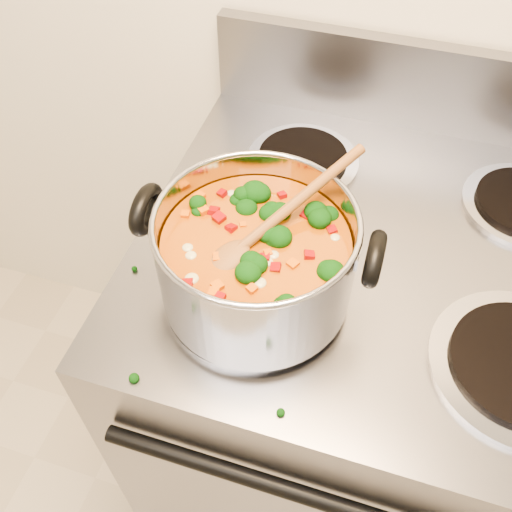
{
  "coord_description": "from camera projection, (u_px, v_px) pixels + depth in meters",
  "views": [
    {
      "loc": [
        0.01,
        0.57,
        1.57
      ],
      "look_at": [
        -0.13,
        1.01,
        1.01
      ],
      "focal_mm": 40.0,
      "sensor_mm": 36.0,
      "label": 1
    }
  ],
  "objects": [
    {
      "name": "electric_range",
      "position": [
        355.0,
        387.0,
        1.21
      ],
      "size": [
        0.77,
        0.7,
        1.08
      ],
      "color": "gray",
      "rests_on": "ground"
    },
    {
      "name": "stockpot",
      "position": [
        256.0,
        259.0,
        0.74
      ],
      "size": [
        0.31,
        0.26,
        0.16
      ],
      "rotation": [
        0.0,
        0.0,
        0.02
      ],
      "color": "#AEADB6",
      "rests_on": "electric_range"
    },
    {
      "name": "wooden_spoon",
      "position": [
        264.0,
        229.0,
        0.71
      ],
      "size": [
        0.17,
        0.23,
        0.08
      ],
      "rotation": [
        0.0,
        0.0,
        0.99
      ],
      "color": "brown",
      "rests_on": "stockpot"
    },
    {
      "name": "cooktop_crumbs",
      "position": [
        333.0,
        247.0,
        0.86
      ],
      "size": [
        0.21,
        0.23,
        0.01
      ],
      "color": "black",
      "rests_on": "electric_range"
    }
  ]
}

